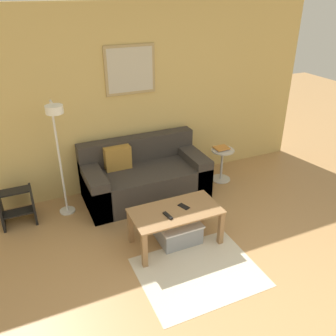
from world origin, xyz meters
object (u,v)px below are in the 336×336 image
at_px(remote_control, 168,216).
at_px(cell_phone, 184,206).
at_px(couch, 144,177).
at_px(storage_bin, 178,230).
at_px(book_stack, 221,148).
at_px(step_stool, 17,206).
at_px(coffee_table, 176,216).
at_px(side_table, 222,162).
at_px(floor_lamp, 58,138).

bearing_deg(remote_control, cell_phone, 12.36).
xyz_separation_m(couch, storage_bin, (-0.00, -1.10, -0.17)).
height_order(book_stack, step_stool, book_stack).
bearing_deg(storage_bin, book_stack, 40.84).
bearing_deg(cell_phone, storage_bin, 148.36).
relative_size(coffee_table, step_stool, 2.47).
height_order(storage_bin, side_table, side_table).
bearing_deg(cell_phone, floor_lamp, 119.45).
xyz_separation_m(book_stack, cell_phone, (-1.17, -1.09, -0.08)).
bearing_deg(couch, floor_lamp, -173.16).
distance_m(coffee_table, cell_phone, 0.15).
distance_m(couch, remote_control, 1.24).
height_order(coffee_table, step_stool, coffee_table).
distance_m(storage_bin, side_table, 1.64).
distance_m(book_stack, cell_phone, 1.60).
bearing_deg(storage_bin, step_stool, 145.40).
xyz_separation_m(couch, coffee_table, (-0.05, -1.14, 0.07)).
distance_m(storage_bin, floor_lamp, 1.77).
bearing_deg(cell_phone, book_stack, 22.45).
distance_m(side_table, book_stack, 0.22).
height_order(couch, cell_phone, couch).
distance_m(floor_lamp, step_stool, 1.10).
xyz_separation_m(coffee_table, remote_control, (-0.13, -0.07, 0.09)).
relative_size(couch, cell_phone, 12.12).
height_order(couch, step_stool, couch).
distance_m(floor_lamp, side_table, 2.49).
bearing_deg(side_table, book_stack, 119.00).
height_order(floor_lamp, book_stack, floor_lamp).
distance_m(remote_control, step_stool, 1.99).
relative_size(couch, step_stool, 4.11).
xyz_separation_m(coffee_table, book_stack, (1.29, 1.11, 0.16)).
bearing_deg(storage_bin, couch, 89.86).
bearing_deg(couch, storage_bin, -90.14).
height_order(side_table, book_stack, book_stack).
relative_size(book_stack, cell_phone, 1.54).
distance_m(coffee_table, step_stool, 2.04).
height_order(couch, coffee_table, couch).
height_order(floor_lamp, remote_control, floor_lamp).
height_order(floor_lamp, side_table, floor_lamp).
bearing_deg(couch, remote_control, -98.41).
xyz_separation_m(remote_control, cell_phone, (0.25, 0.10, -0.01)).
bearing_deg(step_stool, remote_control, -40.19).
height_order(storage_bin, cell_phone, cell_phone).
bearing_deg(remote_control, side_table, 29.53).
height_order(side_table, cell_phone, side_table).
relative_size(coffee_table, book_stack, 4.72).
bearing_deg(coffee_table, floor_lamp, 136.05).
bearing_deg(floor_lamp, cell_phone, -40.17).
relative_size(coffee_table, remote_control, 6.79).
xyz_separation_m(couch, cell_phone, (0.07, -1.12, 0.16)).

